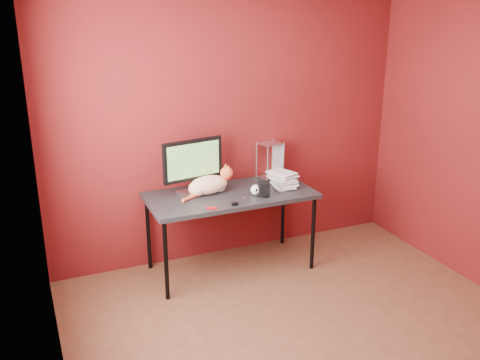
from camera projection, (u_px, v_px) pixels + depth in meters
name	position (u px, v px, depth m)	size (l,w,h in m)	color
room	(331.00, 156.00, 3.45)	(3.52, 3.52, 2.61)	#542F1D
desk	(230.00, 199.00, 4.83)	(1.50, 0.70, 0.75)	black
monitor	(193.00, 164.00, 4.73)	(0.57, 0.23, 0.50)	#BCBBC0
cat	(209.00, 185.00, 4.77)	(0.52, 0.24, 0.25)	orange
skull_mug	(256.00, 190.00, 4.75)	(0.10, 0.10, 0.09)	white
speaker	(264.00, 190.00, 4.72)	(0.11, 0.11, 0.13)	black
book_stack	(276.00, 108.00, 4.73)	(0.26, 0.30, 1.49)	beige
wire_rack	(270.00, 160.00, 5.18)	(0.24, 0.21, 0.35)	#BCBBC0
pocket_knife	(212.00, 208.00, 4.45)	(0.09, 0.02, 0.02)	#A70C10
black_gadget	(235.00, 204.00, 4.52)	(0.05, 0.03, 0.02)	black
washer	(245.00, 197.00, 4.71)	(0.04, 0.04, 0.00)	#BCBBC0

